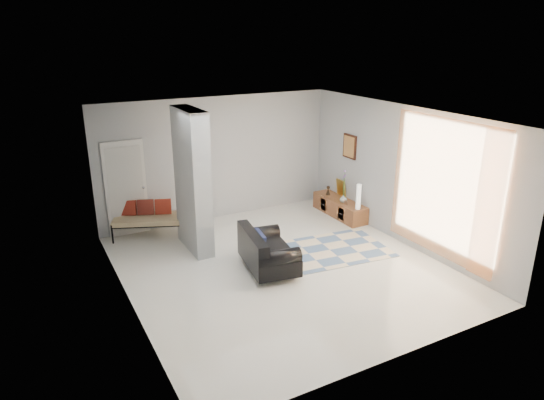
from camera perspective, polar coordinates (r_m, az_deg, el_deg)
floor at (r=9.05m, az=1.20°, el=-7.95°), size 6.00×6.00×0.00m
ceiling at (r=8.16m, az=1.34°, el=9.82°), size 6.00×6.00×0.00m
wall_back at (r=11.11m, az=-6.41°, el=4.85°), size 6.00×0.00×6.00m
wall_front at (r=6.27m, az=15.02°, el=-7.32°), size 6.00×0.00×6.00m
wall_left at (r=7.61m, az=-17.07°, el=-2.71°), size 0.00×6.00×6.00m
wall_right at (r=10.09m, az=15.00°, el=2.84°), size 0.00×6.00×6.00m
partition_column at (r=9.47m, az=-9.36°, el=2.19°), size 0.35×1.20×2.80m
hallway_door at (r=10.60m, az=-16.80°, el=1.30°), size 0.85×0.06×2.04m
curtain at (r=9.26m, az=19.47°, el=1.24°), size 0.00×2.55×2.55m
wall_art at (r=11.26m, az=9.13°, el=6.24°), size 0.04×0.45×0.55m
media_console at (r=11.55m, az=7.96°, el=-0.85°), size 0.45×1.61×0.80m
loveseat at (r=8.82m, az=-0.77°, el=-6.06°), size 1.01×1.48×0.76m
daybed at (r=10.57m, az=-14.08°, el=-1.92°), size 1.71×1.21×0.77m
area_rug at (r=9.79m, az=6.81°, el=-5.87°), size 2.42×1.75×0.01m
cylinder_lamp at (r=10.86m, az=10.15°, el=0.38°), size 0.10×0.10×0.56m
bronze_figurine at (r=11.75m, az=6.62°, el=1.13°), size 0.13×0.13×0.22m
vase at (r=11.28m, az=8.40°, el=0.16°), size 0.18×0.18×0.18m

